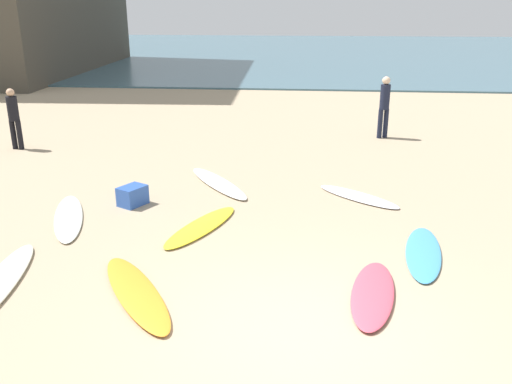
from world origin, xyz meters
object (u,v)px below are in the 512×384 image
Objects in this scene: beachgoer_near at (14,116)px; surfboard_5 at (218,183)px; surfboard_0 at (373,294)px; surfboard_1 at (68,217)px; surfboard_7 at (423,253)px; beach_cooler at (133,196)px; surfboard_4 at (358,196)px; surfboard_2 at (136,292)px; surfboard_3 at (201,226)px; beachgoer_mid at (384,104)px; surfboard_6 at (0,282)px.

surfboard_5 is at bearing 167.63° from beachgoer_near.
surfboard_0 reaches higher than surfboard_1.
surfboard_7 is at bearing -74.15° from surfboard_5.
surfboard_7 is at bearing -18.25° from beach_cooler.
surfboard_4 is at bearing -45.47° from surfboard_5.
surfboard_2 is 2.40m from surfboard_3.
surfboard_3 is 1.03× the size of surfboard_7.
beachgoer_mid is at bearing -97.53° from surfboard_3.
surfboard_5 is at bearing 53.46° from surfboard_6.
beachgoer_near is at bearing -17.36° from surfboard_3.
beachgoer_near is at bearing 104.19° from surfboard_1.
surfboard_0 is 9.37m from beachgoer_mid.
surfboard_1 is 1.26× the size of surfboard_4.
beachgoer_mid is (0.32, 7.86, 0.97)m from surfboard_7.
surfboard_1 is 2.47m from surfboard_6.
surfboard_3 is 1.88m from beach_cooler.
surfboard_0 reaches higher than surfboard_2.
surfboard_1 and surfboard_3 have the same top height.
surfboard_3 is 2.41m from surfboard_5.
beach_cooler is (-5.60, -6.12, -0.81)m from beachgoer_mid.
surfboard_5 reaches higher than surfboard_4.
beachgoer_near is (-8.76, 7.00, 0.86)m from surfboard_0.
surfboard_5 reaches higher than surfboard_3.
surfboard_0 is 0.79× the size of surfboard_1.
surfboard_3 is at bearing -26.70° from surfboard_1.
surfboard_6 is (-2.45, -2.27, 0.01)m from surfboard_3.
surfboard_1 is 9.60m from beachgoer_mid.
surfboard_5 is at bearing 150.91° from surfboard_7.
beach_cooler is (-4.47, -0.82, 0.16)m from surfboard_4.
surfboard_2 is (-3.22, -0.26, -0.00)m from surfboard_0.
beach_cooler reaches higher than surfboard_5.
surfboard_6 is 1.22× the size of surfboard_7.
surfboard_2 is 0.94× the size of surfboard_6.
beachgoer_mid is at bearing 24.43° from surfboard_1.
surfboard_6 is 4.84× the size of beach_cooler.
surfboard_0 is 0.99× the size of surfboard_4.
surfboard_6 is 3.42m from beach_cooler.
surfboard_7 is at bearing -121.70° from surfboard_4.
surfboard_1 is 6.31m from surfboard_7.
surfboard_6 is (-2.37, -4.68, 0.00)m from surfboard_5.
surfboard_4 is at bearing 117.90° from surfboard_7.
surfboard_3 is at bearing 45.39° from surfboard_2.
surfboard_0 is 3.67× the size of beach_cooler.
surfboard_1 is at bearing 17.40° from surfboard_3.
surfboard_5 is 1.21× the size of surfboard_7.
beach_cooler is at bearing 65.18° from surfboard_6.
surfboard_0 is 1.67m from surfboard_7.
surfboard_2 reaches higher than surfboard_3.
surfboard_7 is (6.17, 1.55, -0.01)m from surfboard_6.
surfboard_6 is at bearing 26.24° from beachgoer_mid.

